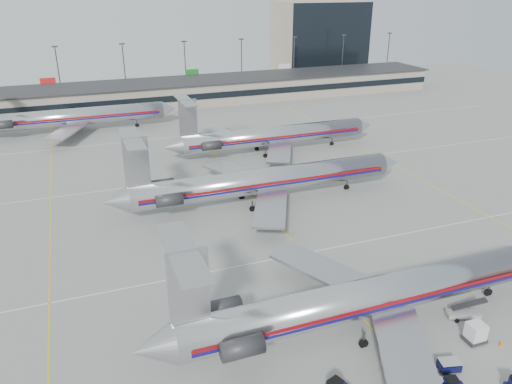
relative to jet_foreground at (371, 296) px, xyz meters
name	(u,v)px	position (x,y,z in m)	size (l,w,h in m)	color
ground	(343,297)	(0.22, 5.28, -3.61)	(260.00, 260.00, 0.00)	gray
apron_markings	(303,253)	(0.22, 15.28, -3.60)	(160.00, 0.15, 0.02)	silver
terminal	(166,93)	(0.22, 103.25, -0.45)	(162.00, 17.00, 6.25)	gray
light_mast_row	(155,65)	(0.22, 117.28, 4.98)	(163.60, 0.40, 15.28)	#38383D
distant_building	(319,38)	(62.22, 133.28, 8.89)	(30.00, 20.00, 25.00)	tan
jet_foreground	(371,296)	(0.00, 0.00, 0.00)	(47.48, 27.96, 12.43)	silver
jet_second_row	(259,181)	(0.57, 31.84, 0.05)	(48.10, 28.32, 12.59)	silver
jet_third_row	(271,136)	(11.34, 53.85, -0.08)	(44.36, 27.28, 12.13)	silver
jet_back_row	(71,117)	(-25.22, 82.67, 0.05)	(46.12, 28.37, 12.61)	silver
cart_outer	(449,365)	(3.35, -7.76, -3.06)	(2.04, 1.63, 1.02)	#090B35
uld_container	(476,333)	(8.26, -5.50, -2.60)	(1.92, 1.61, 2.00)	#2D2D30
belt_loader	(464,313)	(9.97, -2.17, -3.05)	(4.03, 2.27, 2.06)	gray
ramp_worker_near	(401,326)	(2.36, -1.97, -2.75)	(0.62, 0.41, 1.71)	#B6CC13
cone_right	(502,343)	(10.22, -6.91, -3.33)	(0.41, 0.41, 0.56)	orange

